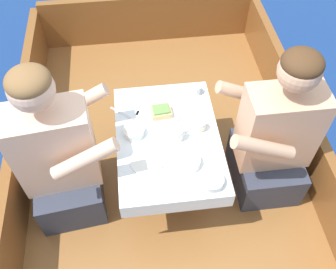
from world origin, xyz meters
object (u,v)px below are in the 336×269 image
(person_port, at_px, (60,158))
(sandwich, at_px, (161,112))
(coffee_cup_starboard, at_px, (196,89))
(person_starboard, at_px, (274,139))
(tin_can, at_px, (200,125))
(coffee_cup_port, at_px, (177,134))

(person_port, distance_m, sandwich, 0.60)
(sandwich, height_order, coffee_cup_starboard, sandwich)
(person_port, relative_size, coffee_cup_starboard, 11.38)
(person_starboard, xyz_separation_m, coffee_cup_starboard, (-0.38, 0.37, 0.06))
(tin_can, bearing_deg, coffee_cup_port, -159.46)
(sandwich, xyz_separation_m, tin_can, (0.20, -0.12, -0.00))
(person_starboard, bearing_deg, sandwich, -19.85)
(sandwich, height_order, coffee_cup_port, coffee_cup_port)
(person_port, xyz_separation_m, tin_can, (0.76, 0.09, 0.05))
(sandwich, height_order, tin_can, sandwich)
(person_starboard, relative_size, tin_can, 15.07)
(person_port, height_order, coffee_cup_port, person_port)
(person_starboard, distance_m, sandwich, 0.64)
(person_port, relative_size, coffee_cup_port, 9.77)
(coffee_cup_starboard, bearing_deg, coffee_cup_port, -115.87)
(coffee_cup_port, bearing_deg, person_port, -175.97)
(coffee_cup_port, height_order, tin_can, coffee_cup_port)
(person_starboard, distance_m, tin_can, 0.42)
(sandwich, bearing_deg, coffee_cup_port, -69.21)
(person_port, bearing_deg, coffee_cup_starboard, 18.89)
(coffee_cup_port, bearing_deg, sandwich, 110.79)
(coffee_cup_port, bearing_deg, coffee_cup_starboard, 64.13)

